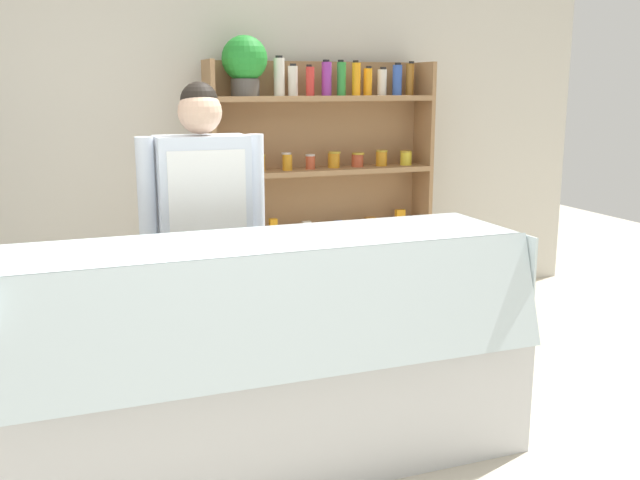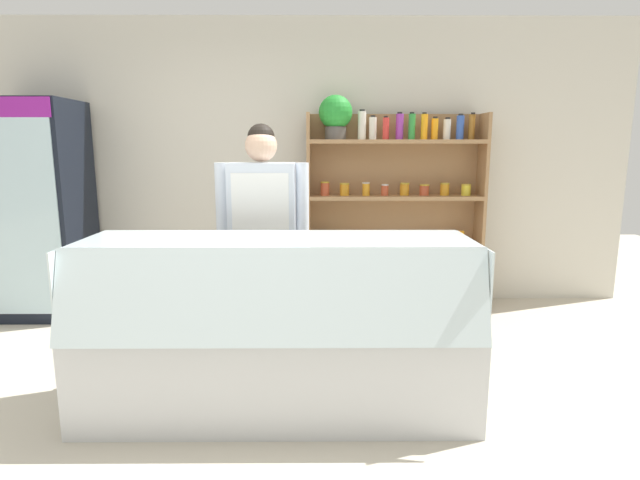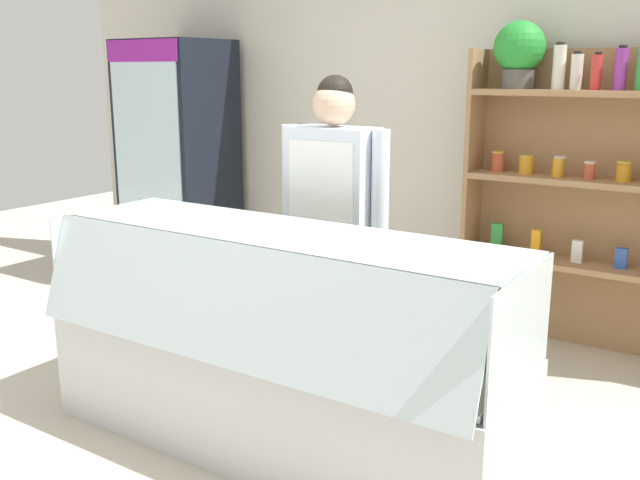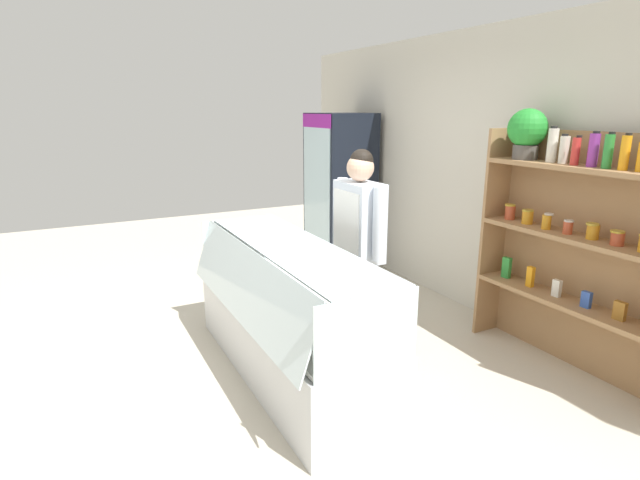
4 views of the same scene
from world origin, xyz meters
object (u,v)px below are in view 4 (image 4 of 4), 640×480
Objects in this scene: deli_display_case at (288,334)px; shop_clerk at (358,233)px; drinks_fridge at (340,191)px; shelving_unit at (573,224)px.

deli_display_case is 1.32× the size of shop_clerk.
shelving_unit reaches higher than drinks_fridge.
drinks_fridge is 0.97× the size of shelving_unit.
shelving_unit is 1.61m from shop_clerk.
drinks_fridge is 2.35m from shop_clerk.
shelving_unit is at bearing 66.13° from deli_display_case.
deli_display_case is at bearing -78.13° from shop_clerk.
shop_clerk reaches higher than deli_display_case.
drinks_fridge is 3.14m from shelving_unit.
shelving_unit is at bearing 50.84° from shop_clerk.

